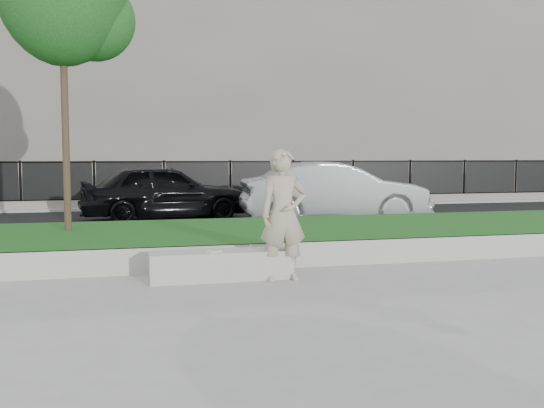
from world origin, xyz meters
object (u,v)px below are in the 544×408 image
object	(u,v)px
stone_bench	(221,265)
car_dark	(164,192)
car_silver	(334,193)
man	(283,215)
book	(213,251)

from	to	relation	value
stone_bench	car_dark	size ratio (longest dim) A/B	0.46
stone_bench	car_silver	world-z (taller)	car_silver
stone_bench	car_silver	xyz separation A→B (m)	(3.94, 6.20, 0.62)
man	book	distance (m)	1.11
car_silver	book	bearing A→B (deg)	151.49
book	man	bearing A→B (deg)	-40.88
stone_bench	man	bearing A→B (deg)	-16.26
man	book	world-z (taller)	man
stone_bench	book	size ratio (longest dim) A/B	9.93
book	car_silver	world-z (taller)	car_silver
stone_bench	car_dark	xyz separation A→B (m)	(-0.26, 8.07, 0.59)
man	book	bearing A→B (deg)	170.51
car_silver	man	bearing A→B (deg)	158.75
stone_bench	car_silver	size ratio (longest dim) A/B	0.43
man	car_silver	xyz separation A→B (m)	(3.09, 6.45, -0.11)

